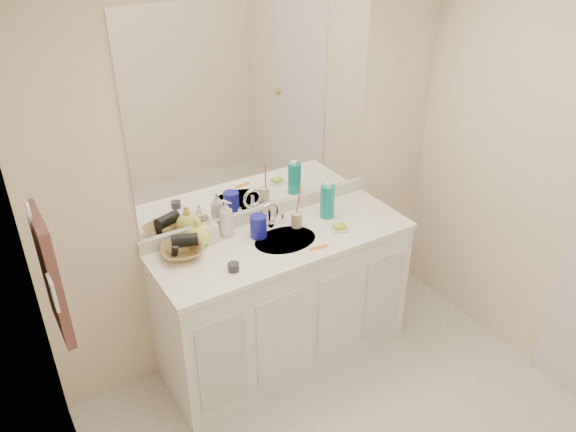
# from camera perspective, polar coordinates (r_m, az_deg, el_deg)

# --- Properties ---
(wall_back) EXTENTS (2.60, 0.02, 2.40)m
(wall_back) POSITION_cam_1_polar(r_m,az_deg,el_deg) (3.26, -3.01, 4.71)
(wall_back) COLOR beige
(wall_back) RESTS_ON floor
(wall_left) EXTENTS (0.02, 2.60, 2.40)m
(wall_left) POSITION_cam_1_polar(r_m,az_deg,el_deg) (1.90, -19.36, -19.15)
(wall_left) COLOR beige
(wall_left) RESTS_ON floor
(vanity_cabinet) EXTENTS (1.50, 0.55, 0.85)m
(vanity_cabinet) POSITION_cam_1_polar(r_m,az_deg,el_deg) (3.47, -0.44, -8.64)
(vanity_cabinet) COLOR white
(vanity_cabinet) RESTS_ON floor
(countertop) EXTENTS (1.52, 0.57, 0.03)m
(countertop) POSITION_cam_1_polar(r_m,az_deg,el_deg) (3.21, -0.47, -2.48)
(countertop) COLOR white
(countertop) RESTS_ON vanity_cabinet
(backsplash) EXTENTS (1.52, 0.03, 0.08)m
(backsplash) POSITION_cam_1_polar(r_m,az_deg,el_deg) (3.38, -2.76, 0.32)
(backsplash) COLOR silver
(backsplash) RESTS_ON countertop
(sink_basin) EXTENTS (0.37, 0.37, 0.02)m
(sink_basin) POSITION_cam_1_polar(r_m,az_deg,el_deg) (3.20, -0.28, -2.60)
(sink_basin) COLOR beige
(sink_basin) RESTS_ON countertop
(faucet) EXTENTS (0.02, 0.02, 0.11)m
(faucet) POSITION_cam_1_polar(r_m,az_deg,el_deg) (3.29, -1.92, -0.19)
(faucet) COLOR silver
(faucet) RESTS_ON countertop
(mirror) EXTENTS (1.48, 0.01, 1.20)m
(mirror) POSITION_cam_1_polar(r_m,az_deg,el_deg) (3.12, -3.13, 10.67)
(mirror) COLOR white
(mirror) RESTS_ON wall_back
(blue_mug) EXTENTS (0.12, 0.12, 0.13)m
(blue_mug) POSITION_cam_1_polar(r_m,az_deg,el_deg) (3.19, -3.03, -1.06)
(blue_mug) COLOR #14158F
(blue_mug) RESTS_ON countertop
(tan_cup) EXTENTS (0.08, 0.08, 0.09)m
(tan_cup) POSITION_cam_1_polar(r_m,az_deg,el_deg) (3.29, 0.87, -0.38)
(tan_cup) COLOR #D0B392
(tan_cup) RESTS_ON countertop
(toothbrush) EXTENTS (0.02, 0.04, 0.19)m
(toothbrush) POSITION_cam_1_polar(r_m,az_deg,el_deg) (3.25, 1.03, 1.27)
(toothbrush) COLOR #E23B5B
(toothbrush) RESTS_ON tan_cup
(mouthwash_bottle) EXTENTS (0.11, 0.11, 0.21)m
(mouthwash_bottle) POSITION_cam_1_polar(r_m,az_deg,el_deg) (3.38, 4.03, 1.50)
(mouthwash_bottle) COLOR #0B8D81
(mouthwash_bottle) RESTS_ON countertop
(soap_dish) EXTENTS (0.12, 0.11, 0.01)m
(soap_dish) POSITION_cam_1_polar(r_m,az_deg,el_deg) (3.29, 5.27, -1.34)
(soap_dish) COLOR silver
(soap_dish) RESTS_ON countertop
(green_soap) EXTENTS (0.08, 0.07, 0.03)m
(green_soap) POSITION_cam_1_polar(r_m,az_deg,el_deg) (3.28, 5.28, -1.06)
(green_soap) COLOR #A7CE32
(green_soap) RESTS_ON soap_dish
(orange_comb) EXTENTS (0.12, 0.04, 0.00)m
(orange_comb) POSITION_cam_1_polar(r_m,az_deg,el_deg) (3.12, 3.10, -3.23)
(orange_comb) COLOR orange
(orange_comb) RESTS_ON countertop
(dark_jar) EXTENTS (0.07, 0.07, 0.04)m
(dark_jar) POSITION_cam_1_polar(r_m,az_deg,el_deg) (2.94, -5.56, -5.17)
(dark_jar) COLOR #29282E
(dark_jar) RESTS_ON countertop
(soap_bottle_white) EXTENTS (0.11, 0.11, 0.22)m
(soap_bottle_white) POSITION_cam_1_polar(r_m,az_deg,el_deg) (3.20, -6.28, -0.19)
(soap_bottle_white) COLOR silver
(soap_bottle_white) RESTS_ON countertop
(soap_bottle_cream) EXTENTS (0.08, 0.08, 0.17)m
(soap_bottle_cream) POSITION_cam_1_polar(r_m,az_deg,el_deg) (3.16, -7.89, -1.24)
(soap_bottle_cream) COLOR #FBEDCC
(soap_bottle_cream) RESTS_ON countertop
(soap_bottle_yellow) EXTENTS (0.16, 0.16, 0.17)m
(soap_bottle_yellow) POSITION_cam_1_polar(r_m,az_deg,el_deg) (3.14, -9.12, -1.58)
(soap_bottle_yellow) COLOR #ECEA5B
(soap_bottle_yellow) RESTS_ON countertop
(wicker_basket) EXTENTS (0.28, 0.28, 0.06)m
(wicker_basket) POSITION_cam_1_polar(r_m,az_deg,el_deg) (3.09, -10.69, -3.53)
(wicker_basket) COLOR olive
(wicker_basket) RESTS_ON countertop
(hair_dryer) EXTENTS (0.16, 0.11, 0.07)m
(hair_dryer) POSITION_cam_1_polar(r_m,az_deg,el_deg) (3.06, -10.45, -2.46)
(hair_dryer) COLOR black
(hair_dryer) RESTS_ON wicker_basket
(towel_ring) EXTENTS (0.01, 0.11, 0.11)m
(towel_ring) POSITION_cam_1_polar(r_m,az_deg,el_deg) (2.32, -24.88, 0.41)
(towel_ring) COLOR silver
(towel_ring) RESTS_ON wall_left
(hand_towel) EXTENTS (0.04, 0.32, 0.55)m
(hand_towel) POSITION_cam_1_polar(r_m,az_deg,el_deg) (2.47, -22.97, -5.54)
(hand_towel) COLOR #452925
(hand_towel) RESTS_ON towel_ring
(switch_plate) EXTENTS (0.01, 0.08, 0.13)m
(switch_plate) POSITION_cam_1_polar(r_m,az_deg,el_deg) (2.27, -22.76, -7.21)
(switch_plate) COLOR silver
(switch_plate) RESTS_ON wall_left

